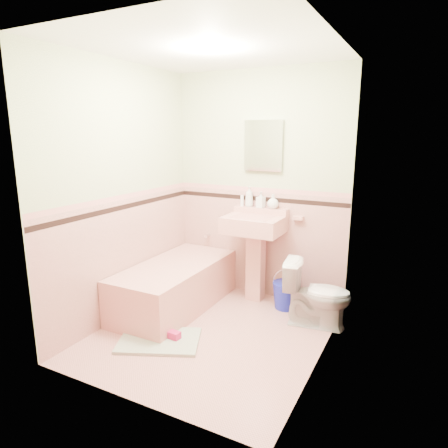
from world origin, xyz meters
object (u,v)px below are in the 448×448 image
at_px(bathtub, 175,287).
at_px(soap_bottle_right, 273,201).
at_px(toilet, 317,294).
at_px(soap_bottle_left, 249,196).
at_px(sink, 254,259).
at_px(bucket, 286,295).
at_px(medicine_cabinet, 263,146).
at_px(soap_bottle_mid, 261,200).
at_px(shoe, 172,334).

distance_m(bathtub, soap_bottle_right, 1.40).
bearing_deg(bathtub, toilet, 11.04).
distance_m(bathtub, soap_bottle_left, 1.28).
xyz_separation_m(bathtub, soap_bottle_left, (0.54, 0.71, 0.92)).
distance_m(sink, soap_bottle_left, 0.70).
bearing_deg(bucket, medicine_cabinet, 149.79).
xyz_separation_m(bathtub, soap_bottle_mid, (0.68, 0.71, 0.89)).
xyz_separation_m(sink, bucket, (0.39, -0.02, -0.34)).
bearing_deg(toilet, soap_bottle_right, 48.33).
bearing_deg(medicine_cabinet, shoe, -102.62).
bearing_deg(shoe, bathtub, 126.15).
xyz_separation_m(soap_bottle_right, toilet, (0.63, -0.43, -0.79)).
height_order(sink, toilet, sink).
distance_m(sink, bucket, 0.52).
xyz_separation_m(bucket, shoe, (-0.69, -1.13, -0.08)).
distance_m(bathtub, toilet, 1.48).
relative_size(soap_bottle_left, bucket, 0.79).
distance_m(sink, medicine_cabinet, 1.24).
bearing_deg(toilet, bucket, 51.35).
relative_size(soap_bottle_left, soap_bottle_mid, 1.28).
bearing_deg(soap_bottle_left, bucket, -20.27).
xyz_separation_m(soap_bottle_left, bucket, (0.53, -0.20, -1.00)).
height_order(bathtub, bucket, bathtub).
relative_size(bathtub, toilet, 2.33).
height_order(bucket, shoe, bucket).
height_order(bathtub, soap_bottle_right, soap_bottle_right).
relative_size(toilet, bucket, 2.25).
height_order(sink, soap_bottle_left, soap_bottle_left).
xyz_separation_m(soap_bottle_left, shoe, (-0.16, -1.32, -1.08)).
distance_m(bathtub, bucket, 1.19).
xyz_separation_m(medicine_cabinet, soap_bottle_left, (-0.14, -0.03, -0.56)).
bearing_deg(bucket, soap_bottle_right, 141.70).
distance_m(toilet, bucket, 0.48).
bearing_deg(soap_bottle_right, soap_bottle_left, 180.00).
height_order(soap_bottle_mid, soap_bottle_right, soap_bottle_mid).
distance_m(medicine_cabinet, shoe, 2.15).
xyz_separation_m(soap_bottle_right, shoe, (-0.44, -1.32, -1.05)).
bearing_deg(soap_bottle_right, soap_bottle_mid, 180.00).
relative_size(bucket, shoe, 1.80).
xyz_separation_m(soap_bottle_right, bucket, (0.25, -0.20, -0.97)).
bearing_deg(bucket, bathtub, -154.24).
xyz_separation_m(sink, toilet, (0.77, -0.25, -0.16)).
distance_m(soap_bottle_mid, soap_bottle_right, 0.14).
height_order(sink, shoe, sink).
height_order(soap_bottle_mid, toilet, soap_bottle_mid).
relative_size(soap_bottle_left, toilet, 0.35).
bearing_deg(bathtub, shoe, -58.43).
relative_size(toilet, shoe, 4.06).
relative_size(bathtub, soap_bottle_left, 6.68).
height_order(bathtub, soap_bottle_mid, soap_bottle_mid).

